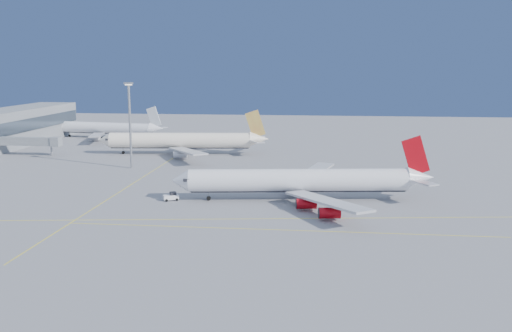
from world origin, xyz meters
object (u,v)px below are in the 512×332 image
airliner_virgin (304,181)px  light_mast (130,118)px  airliner_etihad (184,141)px  pushback_tug (171,197)px  airliner_third (107,128)px

airliner_virgin → light_mast: size_ratio=2.37×
airliner_virgin → airliner_etihad: bearing=116.8°
airliner_etihad → airliner_virgin: bearing=-61.0°
pushback_tug → airliner_virgin: bearing=-20.1°
airliner_virgin → airliner_etihad: airliner_etihad is taller
airliner_etihad → pushback_tug: 74.10m
airliner_etihad → airliner_third: bearing=132.0°
airliner_third → pushback_tug: bearing=-53.1°
airliner_virgin → light_mast: 69.33m
airliner_etihad → pushback_tug: airliner_etihad is taller
airliner_etihad → pushback_tug: bearing=-84.4°
airliner_virgin → pushback_tug: airliner_virgin is taller
airliner_etihad → airliner_third: size_ratio=1.15×
airliner_third → light_mast: (35.72, -72.48, 11.76)m
airliner_etihad → airliner_third: 61.99m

